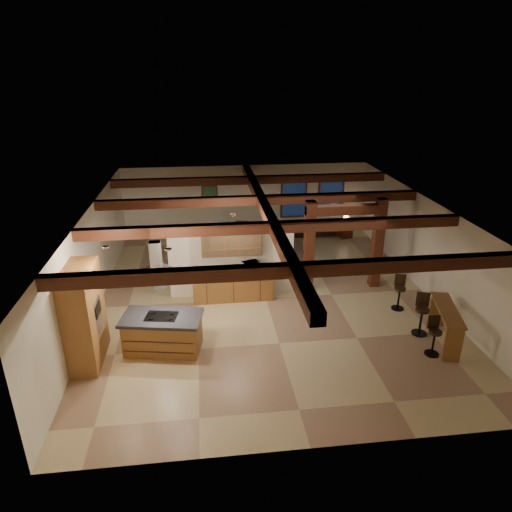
{
  "coord_description": "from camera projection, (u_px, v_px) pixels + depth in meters",
  "views": [
    {
      "loc": [
        -1.79,
        -12.3,
        6.6
      ],
      "look_at": [
        -0.25,
        0.5,
        1.22
      ],
      "focal_mm": 32.0,
      "sensor_mm": 36.0,
      "label": 1
    }
  ],
  "objects": [
    {
      "name": "ground",
      "position": [
        266.0,
        298.0,
        14.01
      ],
      "size": [
        12.0,
        12.0,
        0.0
      ],
      "primitive_type": "plane",
      "color": "#CDBA89",
      "rests_on": "ground"
    },
    {
      "name": "room_walls",
      "position": [
        266.0,
        244.0,
        13.33
      ],
      "size": [
        12.0,
        12.0,
        12.0
      ],
      "color": "white",
      "rests_on": "ground"
    },
    {
      "name": "ceiling_beams",
      "position": [
        267.0,
        212.0,
        12.95
      ],
      "size": [
        10.0,
        12.0,
        0.28
      ],
      "color": "#431A10",
      "rests_on": "room_walls"
    },
    {
      "name": "timber_posts",
      "position": [
        344.0,
        236.0,
        14.07
      ],
      "size": [
        2.5,
        0.3,
        2.9
      ],
      "color": "#431A10",
      "rests_on": "ground"
    },
    {
      "name": "partition_wall",
      "position": [
        232.0,
        261.0,
        13.94
      ],
      "size": [
        3.8,
        0.18,
        2.2
      ],
      "primitive_type": "cube",
      "color": "white",
      "rests_on": "ground"
    },
    {
      "name": "pantry_cabinet",
      "position": [
        84.0,
        316.0,
        10.65
      ],
      "size": [
        0.67,
        1.6,
        2.4
      ],
      "color": "#935C2F",
      "rests_on": "ground"
    },
    {
      "name": "back_counter",
      "position": [
        233.0,
        285.0,
        13.82
      ],
      "size": [
        2.5,
        0.66,
        0.94
      ],
      "color": "#935C2F",
      "rests_on": "ground"
    },
    {
      "name": "upper_display_cabinet",
      "position": [
        232.0,
        240.0,
        13.47
      ],
      "size": [
        1.8,
        0.36,
        0.95
      ],
      "color": "#935C2F",
      "rests_on": "partition_wall"
    },
    {
      "name": "range_hood",
      "position": [
        158.0,
        286.0,
        10.81
      ],
      "size": [
        1.1,
        1.1,
        1.4
      ],
      "color": "silver",
      "rests_on": "room_walls"
    },
    {
      "name": "back_windows",
      "position": [
        312.0,
        197.0,
        19.18
      ],
      "size": [
        2.7,
        0.07,
        1.7
      ],
      "color": "#431A10",
      "rests_on": "room_walls"
    },
    {
      "name": "framed_art",
      "position": [
        210.0,
        196.0,
        18.63
      ],
      "size": [
        0.65,
        0.05,
        0.85
      ],
      "color": "#431A10",
      "rests_on": "room_walls"
    },
    {
      "name": "recessed_cans",
      "position": [
        173.0,
        235.0,
        10.86
      ],
      "size": [
        3.16,
        2.46,
        0.03
      ],
      "color": "silver",
      "rests_on": "room_walls"
    },
    {
      "name": "kitchen_island",
      "position": [
        163.0,
        333.0,
        11.31
      ],
      "size": [
        2.09,
        1.36,
        0.96
      ],
      "color": "#935C2F",
      "rests_on": "ground"
    },
    {
      "name": "dining_table",
      "position": [
        262.0,
        252.0,
        16.65
      ],
      "size": [
        1.82,
        1.04,
        0.63
      ],
      "primitive_type": "imported",
      "rotation": [
        0.0,
        0.0,
        -0.02
      ],
      "color": "#3D1D0F",
      "rests_on": "ground"
    },
    {
      "name": "sofa",
      "position": [
        311.0,
        228.0,
        19.24
      ],
      "size": [
        2.02,
        0.84,
        0.58
      ],
      "primitive_type": "imported",
      "rotation": [
        0.0,
        0.0,
        3.17
      ],
      "color": "black",
      "rests_on": "ground"
    },
    {
      "name": "microwave",
      "position": [
        251.0,
        266.0,
        13.65
      ],
      "size": [
        0.56,
        0.46,
        0.26
      ],
      "primitive_type": "imported",
      "rotation": [
        0.0,
        0.0,
        3.48
      ],
      "color": "silver",
      "rests_on": "back_counter"
    },
    {
      "name": "bar_counter",
      "position": [
        446.0,
        320.0,
        11.56
      ],
      "size": [
        0.92,
        1.9,
        0.97
      ],
      "color": "#935C2F",
      "rests_on": "ground"
    },
    {
      "name": "side_table",
      "position": [
        345.0,
        230.0,
        18.91
      ],
      "size": [
        0.57,
        0.57,
        0.58
      ],
      "primitive_type": "cube",
      "rotation": [
        0.0,
        0.0,
        0.26
      ],
      "color": "#431A10",
      "rests_on": "ground"
    },
    {
      "name": "table_lamp",
      "position": [
        346.0,
        218.0,
        18.71
      ],
      "size": [
        0.28,
        0.28,
        0.34
      ],
      "color": "black",
      "rests_on": "side_table"
    },
    {
      "name": "bar_stool_a",
      "position": [
        434.0,
        336.0,
        11.13
      ],
      "size": [
        0.35,
        0.35,
        1.02
      ],
      "color": "black",
      "rests_on": "ground"
    },
    {
      "name": "bar_stool_b",
      "position": [
        422.0,
        314.0,
        11.98
      ],
      "size": [
        0.42,
        0.43,
        1.14
      ],
      "color": "black",
      "rests_on": "ground"
    },
    {
      "name": "bar_stool_c",
      "position": [
        399.0,
        292.0,
        13.24
      ],
      "size": [
        0.38,
        0.39,
        1.04
      ],
      "color": "black",
      "rests_on": "ground"
    },
    {
      "name": "dining_chairs",
      "position": [
        262.0,
        243.0,
        16.51
      ],
      "size": [
        2.37,
        2.37,
        1.32
      ],
      "color": "#431A10",
      "rests_on": "ground"
    }
  ]
}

